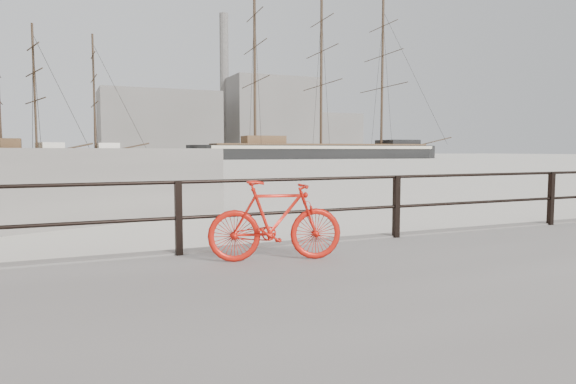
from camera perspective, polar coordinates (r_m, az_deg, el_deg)
name	(u,v)px	position (r m, az deg, el deg)	size (l,w,h in m)	color
ground	(390,257)	(8.68, 11.27, -7.08)	(400.00, 400.00, 0.00)	white
guardrail	(396,207)	(8.43, 11.95, -1.59)	(28.00, 0.10, 1.00)	black
bicycle	(275,221)	(6.51, -1.40, -3.20)	(1.70, 0.25, 1.03)	red
barque_black	(321,159)	(104.99, 3.67, 3.71)	(61.00, 19.96, 34.45)	black
schooner_mid	(51,162)	(86.52, -24.86, 3.08)	(28.75, 12.16, 20.69)	white
industrial_west	(159,124)	(149.23, -14.10, 7.32)	(32.00, 18.00, 18.00)	gray
industrial_mid	(269,118)	(163.65, -2.12, 8.26)	(26.00, 20.00, 24.00)	gray
industrial_east	(326,135)	(177.58, 4.25, 6.35)	(20.00, 16.00, 14.00)	gray
smokestack	(224,85)	(165.06, -7.08, 11.68)	(2.80, 2.80, 44.00)	gray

